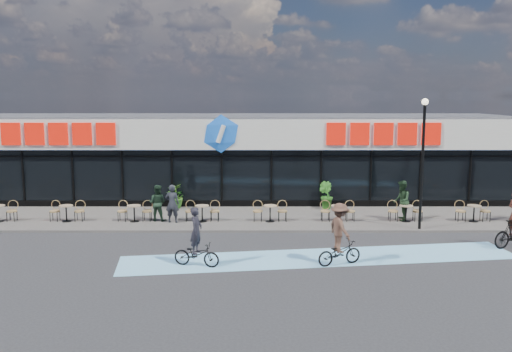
% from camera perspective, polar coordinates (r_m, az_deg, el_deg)
% --- Properties ---
extents(ground, '(120.00, 120.00, 0.00)m').
position_cam_1_polar(ground, '(20.80, -4.79, -7.35)').
color(ground, '#28282B').
rests_on(ground, ground).
extents(sidewalk, '(44.00, 5.00, 0.10)m').
position_cam_1_polar(sidewalk, '(25.14, -3.94, -4.45)').
color(sidewalk, '#5B5750').
rests_on(sidewalk, ground).
extents(bike_lane, '(14.17, 4.13, 0.01)m').
position_cam_1_polar(bike_lane, '(19.42, 6.81, -8.51)').
color(bike_lane, '#7CC3EA').
rests_on(bike_lane, ground).
extents(building, '(30.60, 6.57, 4.75)m').
position_cam_1_polar(building, '(30.11, -3.29, 2.11)').
color(building, black).
rests_on(building, ground).
extents(lamp_post, '(0.28, 0.28, 5.45)m').
position_cam_1_polar(lamp_post, '(23.41, 17.15, 2.34)').
color(lamp_post, black).
rests_on(lamp_post, sidewalk).
extents(bistro_set_2, '(1.54, 0.62, 0.90)m').
position_cam_1_polar(bistro_set_2, '(25.62, -19.28, -3.51)').
color(bistro_set_2, tan).
rests_on(bistro_set_2, sidewalk).
extents(bistro_set_3, '(1.54, 0.62, 0.90)m').
position_cam_1_polar(bistro_set_3, '(24.79, -12.65, -3.63)').
color(bistro_set_3, tan).
rests_on(bistro_set_3, sidewalk).
extents(bistro_set_4, '(1.54, 0.62, 0.90)m').
position_cam_1_polar(bistro_set_4, '(24.31, -5.67, -3.70)').
color(bistro_set_4, tan).
rests_on(bistro_set_4, sidewalk).
extents(bistro_set_5, '(1.54, 0.62, 0.90)m').
position_cam_1_polar(bistro_set_5, '(24.20, 1.49, -3.72)').
color(bistro_set_5, tan).
rests_on(bistro_set_5, sidewalk).
extents(bistro_set_6, '(1.54, 0.62, 0.90)m').
position_cam_1_polar(bistro_set_6, '(24.47, 8.60, -3.68)').
color(bistro_set_6, tan).
rests_on(bistro_set_6, sidewalk).
extents(bistro_set_7, '(1.54, 0.62, 0.90)m').
position_cam_1_polar(bistro_set_7, '(25.10, 15.46, -3.58)').
color(bistro_set_7, tan).
rests_on(bistro_set_7, sidewalk).
extents(bistro_set_8, '(1.54, 0.62, 0.90)m').
position_cam_1_polar(bistro_set_8, '(26.06, 21.89, -3.45)').
color(bistro_set_8, tan).
rests_on(bistro_set_8, sidewalk).
extents(potted_plant_left, '(0.90, 0.90, 1.20)m').
position_cam_1_polar(potted_plant_left, '(27.38, -8.42, -2.08)').
color(potted_plant_left, '#39691E').
rests_on(potted_plant_left, sidewalk).
extents(potted_plant_mid, '(1.26, 1.29, 1.09)m').
position_cam_1_polar(potted_plant_mid, '(27.20, -8.40, -2.26)').
color(potted_plant_mid, '#245919').
rests_on(potted_plant_mid, sidewalk).
extents(potted_plant_right, '(0.93, 0.95, 1.34)m').
position_cam_1_polar(potted_plant_right, '(27.08, 7.35, -2.01)').
color(potted_plant_right, '#29641C').
rests_on(potted_plant_right, sidewalk).
extents(patron_left, '(0.65, 0.46, 1.70)m').
position_cam_1_polar(patron_left, '(24.17, -8.81, -2.88)').
color(patron_left, '#21232A').
rests_on(patron_left, sidewalk).
extents(patron_right, '(0.90, 0.76, 1.63)m').
position_cam_1_polar(patron_right, '(24.60, -10.34, -2.80)').
color(patron_right, black).
rests_on(patron_right, sidewalk).
extents(pedestrian_a, '(0.85, 1.00, 1.81)m').
position_cam_1_polar(pedestrian_a, '(25.10, 15.08, -2.52)').
color(pedestrian_a, black).
rests_on(pedestrian_a, sidewalk).
extents(cyclist_a, '(1.69, 1.23, 2.12)m').
position_cam_1_polar(cyclist_a, '(18.46, 8.80, -6.45)').
color(cyclist_a, black).
rests_on(cyclist_a, ground).
extents(cyclist_c, '(1.67, 0.94, 2.01)m').
position_cam_1_polar(cyclist_c, '(18.27, -6.28, -7.42)').
color(cyclist_c, black).
rests_on(cyclist_c, ground).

